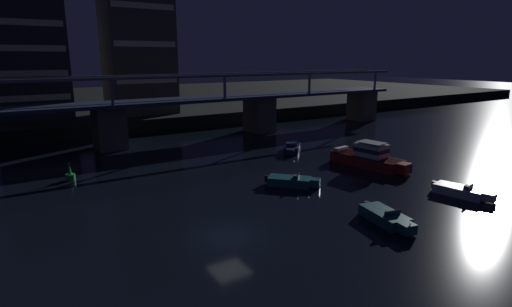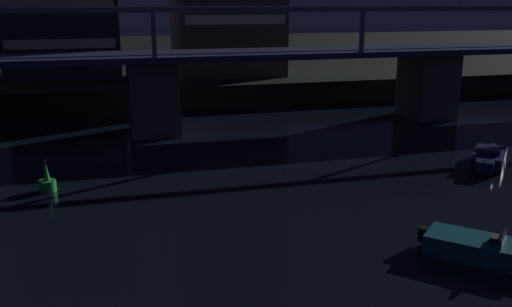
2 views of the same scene
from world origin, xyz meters
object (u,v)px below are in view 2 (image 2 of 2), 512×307
at_px(speedboat_mid_center, 488,158).
at_px(channel_buoy, 47,183).
at_px(river_bridge, 152,79).
at_px(speedboat_near_center, 484,249).

distance_m(speedboat_mid_center, channel_buoy, 25.89).
relative_size(speedboat_mid_center, channel_buoy, 2.55).
xyz_separation_m(river_bridge, speedboat_near_center, (10.34, -25.52, -3.74)).
xyz_separation_m(river_bridge, speedboat_mid_center, (19.01, -14.37, -3.74)).
distance_m(river_bridge, speedboat_mid_center, 24.12).
distance_m(speedboat_near_center, speedboat_mid_center, 14.12).
height_order(river_bridge, speedboat_mid_center, river_bridge).
bearing_deg(channel_buoy, speedboat_near_center, -37.40).
xyz_separation_m(river_bridge, channel_buoy, (-6.81, -12.41, -3.67)).
height_order(river_bridge, speedboat_near_center, river_bridge).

